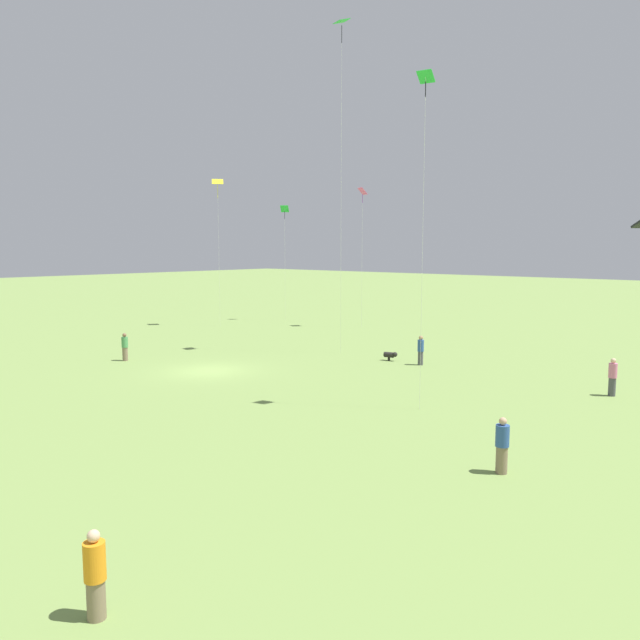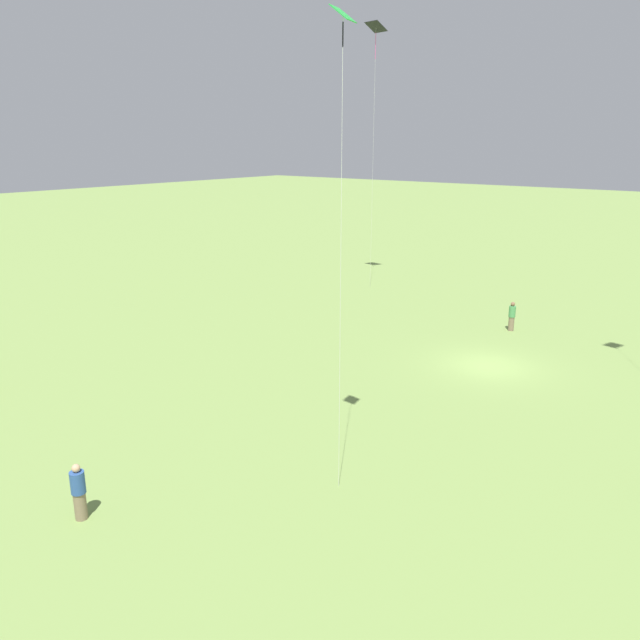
# 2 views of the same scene
# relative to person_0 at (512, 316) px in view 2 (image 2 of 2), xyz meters

# --- Properties ---
(ground_plane) EXTENTS (240.00, 240.00, 0.00)m
(ground_plane) POSITION_rel_person_0_xyz_m (-1.36, 6.35, -0.85)
(ground_plane) COLOR #7A994C
(person_0) EXTENTS (0.49, 0.49, 1.70)m
(person_0) POSITION_rel_person_0_xyz_m (0.00, 0.00, 0.00)
(person_0) COLOR #847056
(person_0) RESTS_ON ground_plane
(person_1) EXTENTS (0.44, 0.44, 1.76)m
(person_1) POSITION_rel_person_0_xyz_m (2.81, 25.70, 0.02)
(person_1) COLOR #847056
(person_1) RESTS_ON ground_plane
(kite_2) EXTENTS (0.65, 0.74, 13.93)m
(kite_2) POSITION_rel_person_0_xyz_m (-2.07, 19.69, 11.79)
(kite_2) COLOR green
(kite_2) RESTS_ON ground_plane
(kite_7) EXTENTS (1.37, 1.27, 18.19)m
(kite_7) POSITION_rel_person_0_xyz_m (12.61, -4.41, 16.39)
(kite_7) COLOR black
(kite_7) RESTS_ON ground_plane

